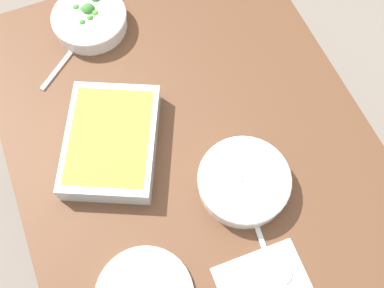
% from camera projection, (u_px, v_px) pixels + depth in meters
% --- Properties ---
extents(ground_plane, '(6.00, 6.00, 0.00)m').
position_uv_depth(ground_plane, '(192.00, 221.00, 1.85)').
color(ground_plane, slate).
extents(dining_table, '(1.20, 0.90, 0.74)m').
position_uv_depth(dining_table, '(192.00, 158.00, 1.26)').
color(dining_table, brown).
rests_on(dining_table, ground_plane).
extents(stew_bowl, '(0.22, 0.22, 0.06)m').
position_uv_depth(stew_bowl, '(244.00, 182.00, 1.10)').
color(stew_bowl, silver).
rests_on(stew_bowl, dining_table).
extents(broccoli_bowl, '(0.21, 0.21, 0.07)m').
position_uv_depth(broccoli_bowl, '(90.00, 20.00, 1.30)').
color(broccoli_bowl, silver).
rests_on(broccoli_bowl, dining_table).
extents(baking_dish, '(0.37, 0.33, 0.06)m').
position_uv_depth(baking_dish, '(111.00, 141.00, 1.14)').
color(baking_dish, silver).
rests_on(baking_dish, dining_table).
extents(spoon_by_stew, '(0.18, 0.04, 0.01)m').
position_uv_depth(spoon_by_stew, '(260.00, 236.00, 1.07)').
color(spoon_by_stew, silver).
rests_on(spoon_by_stew, dining_table).
extents(spoon_by_broccoli, '(0.13, 0.15, 0.01)m').
position_uv_depth(spoon_by_broccoli, '(66.00, 59.00, 1.28)').
color(spoon_by_broccoli, silver).
rests_on(spoon_by_broccoli, dining_table).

